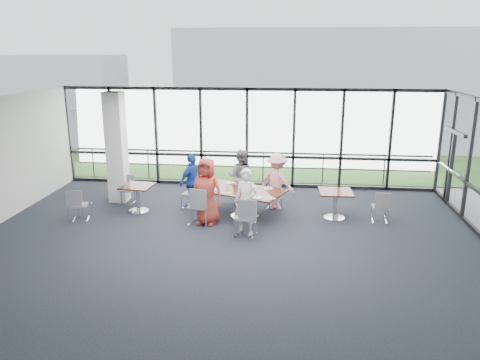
# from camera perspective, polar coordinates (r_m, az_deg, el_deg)

# --- Properties ---
(floor) EXTENTS (12.00, 10.00, 0.02)m
(floor) POSITION_cam_1_polar(r_m,az_deg,el_deg) (10.80, -1.74, -8.08)
(floor) COLOR black
(floor) RESTS_ON ground
(ceiling) EXTENTS (12.00, 10.00, 0.04)m
(ceiling) POSITION_cam_1_polar(r_m,az_deg,el_deg) (9.97, -1.89, 9.09)
(ceiling) COLOR silver
(ceiling) RESTS_ON ground
(wall_front) EXTENTS (12.00, 0.10, 3.20)m
(wall_front) POSITION_cam_1_polar(r_m,az_deg,el_deg) (5.69, -9.07, -13.14)
(wall_front) COLOR silver
(wall_front) RESTS_ON ground
(curtain_wall_back) EXTENTS (12.00, 0.10, 3.20)m
(curtain_wall_back) POSITION_cam_1_polar(r_m,az_deg,el_deg) (15.11, 0.85, 5.16)
(curtain_wall_back) COLOR white
(curtain_wall_back) RESTS_ON ground
(exit_door) EXTENTS (0.12, 1.60, 2.10)m
(exit_door) POSITION_cam_1_polar(r_m,az_deg,el_deg) (14.68, 24.35, 1.26)
(exit_door) COLOR black
(exit_door) RESTS_ON ground
(structural_column) EXTENTS (0.50, 0.50, 3.20)m
(structural_column) POSITION_cam_1_polar(r_m,az_deg,el_deg) (14.01, -14.81, 3.82)
(structural_column) COLOR white
(structural_column) RESTS_ON ground
(apron) EXTENTS (80.00, 70.00, 0.02)m
(apron) POSITION_cam_1_polar(r_m,az_deg,el_deg) (20.32, 2.18, 3.17)
(apron) COLOR gray
(apron) RESTS_ON ground
(grass_strip) EXTENTS (80.00, 5.00, 0.01)m
(grass_strip) POSITION_cam_1_polar(r_m,az_deg,el_deg) (18.37, 1.73, 1.95)
(grass_strip) COLOR #336125
(grass_strip) RESTS_ON ground
(hangar_main) EXTENTS (24.00, 10.00, 6.00)m
(hangar_main) POSITION_cam_1_polar(r_m,az_deg,el_deg) (41.90, 10.12, 13.46)
(hangar_main) COLOR silver
(hangar_main) RESTS_ON ground
(hangar_aux) EXTENTS (10.00, 6.00, 4.00)m
(hangar_aux) POSITION_cam_1_polar(r_m,az_deg,el_deg) (42.56, -21.28, 11.35)
(hangar_aux) COLOR silver
(hangar_aux) RESTS_ON ground
(guard_rail) EXTENTS (12.00, 0.06, 0.06)m
(guard_rail) POSITION_cam_1_polar(r_m,az_deg,el_deg) (15.93, 1.04, 1.65)
(guard_rail) COLOR #2D2D33
(guard_rail) RESTS_ON ground
(main_table) EXTENTS (2.51, 1.95, 0.75)m
(main_table) POSITION_cam_1_polar(r_m,az_deg,el_deg) (12.43, 0.15, -1.64)
(main_table) COLOR #380C0B
(main_table) RESTS_ON ground
(side_table_left) EXTENTS (0.89, 0.89, 0.75)m
(side_table_left) POSITION_cam_1_polar(r_m,az_deg,el_deg) (13.14, -12.38, -1.16)
(side_table_left) COLOR #380C0B
(side_table_left) RESTS_ON ground
(side_table_right) EXTENTS (0.88, 0.88, 0.75)m
(side_table_right) POSITION_cam_1_polar(r_m,az_deg,el_deg) (12.56, 11.57, -1.86)
(side_table_right) COLOR #380C0B
(side_table_right) RESTS_ON ground
(diner_near_left) EXTENTS (0.95, 0.73, 1.73)m
(diner_near_left) POSITION_cam_1_polar(r_m,az_deg,el_deg) (11.88, -4.07, -1.40)
(diner_near_left) COLOR #B7392D
(diner_near_left) RESTS_ON ground
(diner_near_right) EXTENTS (0.71, 0.62, 1.63)m
(diner_near_right) POSITION_cam_1_polar(r_m,az_deg,el_deg) (11.21, 0.74, -2.67)
(diner_near_right) COLOR silver
(diner_near_right) RESTS_ON ground
(diner_far_left) EXTENTS (0.86, 0.62, 1.61)m
(diner_far_left) POSITION_cam_1_polar(r_m,az_deg,el_deg) (13.44, 0.11, 0.37)
(diner_far_left) COLOR slate
(diner_far_left) RESTS_ON ground
(diner_far_right) EXTENTS (1.16, 0.98, 1.60)m
(diner_far_right) POSITION_cam_1_polar(r_m,az_deg,el_deg) (13.04, 4.53, -0.18)
(diner_far_right) COLOR #FFA1A1
(diner_far_right) RESTS_ON ground
(diner_end) EXTENTS (0.94, 1.03, 1.56)m
(diner_end) POSITION_cam_1_polar(r_m,az_deg,el_deg) (13.15, -5.79, -0.16)
(diner_end) COLOR #1A3CA2
(diner_end) RESTS_ON ground
(chair_main_nl) EXTENTS (0.55, 0.55, 0.97)m
(chair_main_nl) POSITION_cam_1_polar(r_m,az_deg,el_deg) (11.98, -5.09, -3.19)
(chair_main_nl) COLOR gray
(chair_main_nl) RESTS_ON ground
(chair_main_nr) EXTENTS (0.58, 0.58, 0.96)m
(chair_main_nr) POSITION_cam_1_polar(r_m,az_deg,el_deg) (11.16, 0.72, -4.58)
(chair_main_nr) COLOR gray
(chair_main_nr) RESTS_ON ground
(chair_main_fl) EXTENTS (0.62, 0.62, 0.98)m
(chair_main_fl) POSITION_cam_1_polar(r_m,az_deg,el_deg) (13.65, 0.60, -0.75)
(chair_main_fl) COLOR gray
(chair_main_fl) RESTS_ON ground
(chair_main_fr) EXTENTS (0.47, 0.47, 0.82)m
(chair_main_fr) POSITION_cam_1_polar(r_m,az_deg,el_deg) (13.17, 4.23, -1.78)
(chair_main_fr) COLOR gray
(chair_main_fr) RESTS_ON ground
(chair_main_end) EXTENTS (0.48, 0.48, 0.81)m
(chair_main_end) POSITION_cam_1_polar(r_m,az_deg,el_deg) (13.31, -6.10, -1.66)
(chair_main_end) COLOR gray
(chair_main_end) RESTS_ON ground
(chair_spare_la) EXTENTS (0.50, 0.50, 0.83)m
(chair_spare_la) POSITION_cam_1_polar(r_m,az_deg,el_deg) (12.93, -18.96, -2.90)
(chair_spare_la) COLOR gray
(chair_spare_la) RESTS_ON ground
(chair_spare_lb) EXTENTS (0.43, 0.43, 0.79)m
(chair_spare_lb) POSITION_cam_1_polar(r_m,az_deg,el_deg) (14.01, -13.55, -1.17)
(chair_spare_lb) COLOR gray
(chair_spare_lb) RESTS_ON ground
(chair_spare_r) EXTENTS (0.43, 0.43, 0.81)m
(chair_spare_r) POSITION_cam_1_polar(r_m,az_deg,el_deg) (12.65, 16.73, -3.16)
(chair_spare_r) COLOR gray
(chair_spare_r) RESTS_ON ground
(plate_nl) EXTENTS (0.25, 0.25, 0.01)m
(plate_nl) POSITION_cam_1_polar(r_m,az_deg,el_deg) (12.41, -3.28, -1.17)
(plate_nl) COLOR white
(plate_nl) RESTS_ON main_table
(plate_nr) EXTENTS (0.28, 0.28, 0.01)m
(plate_nr) POSITION_cam_1_polar(r_m,az_deg,el_deg) (11.76, 2.08, -2.11)
(plate_nr) COLOR white
(plate_nr) RESTS_ON main_table
(plate_fl) EXTENTS (0.24, 0.24, 0.01)m
(plate_fl) POSITION_cam_1_polar(r_m,az_deg,el_deg) (13.02, -1.22, -0.35)
(plate_fl) COLOR white
(plate_fl) RESTS_ON main_table
(plate_fr) EXTENTS (0.26, 0.26, 0.01)m
(plate_fr) POSITION_cam_1_polar(r_m,az_deg,el_deg) (12.51, 3.45, -1.04)
(plate_fr) COLOR white
(plate_fr) RESTS_ON main_table
(plate_end) EXTENTS (0.26, 0.26, 0.01)m
(plate_end) POSITION_cam_1_polar(r_m,az_deg,el_deg) (12.86, -3.61, -0.57)
(plate_end) COLOR white
(plate_end) RESTS_ON main_table
(tumbler_a) EXTENTS (0.07, 0.07, 0.13)m
(tumbler_a) POSITION_cam_1_polar(r_m,az_deg,el_deg) (12.31, -1.56, -1.01)
(tumbler_a) COLOR white
(tumbler_a) RESTS_ON main_table
(tumbler_b) EXTENTS (0.07, 0.07, 0.14)m
(tumbler_b) POSITION_cam_1_polar(r_m,az_deg,el_deg) (12.06, 1.25, -1.33)
(tumbler_b) COLOR white
(tumbler_b) RESTS_ON main_table
(tumbler_c) EXTENTS (0.07, 0.07, 0.13)m
(tumbler_c) POSITION_cam_1_polar(r_m,az_deg,el_deg) (12.67, 0.87, -0.52)
(tumbler_c) COLOR white
(tumbler_c) RESTS_ON main_table
(tumbler_d) EXTENTS (0.07, 0.07, 0.14)m
(tumbler_d) POSITION_cam_1_polar(r_m,az_deg,el_deg) (12.68, -3.43, -0.50)
(tumbler_d) COLOR white
(tumbler_d) RESTS_ON main_table
(menu_a) EXTENTS (0.31, 0.22, 0.00)m
(menu_a) POSITION_cam_1_polar(r_m,az_deg,el_deg) (12.11, -1.82, -1.60)
(menu_a) COLOR beige
(menu_a) RESTS_ON main_table
(menu_b) EXTENTS (0.36, 0.38, 0.00)m
(menu_b) POSITION_cam_1_polar(r_m,az_deg,el_deg) (11.74, 3.60, -2.18)
(menu_b) COLOR beige
(menu_b) RESTS_ON main_table
(menu_c) EXTENTS (0.32, 0.23, 0.00)m
(menu_c) POSITION_cam_1_polar(r_m,az_deg,el_deg) (12.70, 2.03, -0.79)
(menu_c) COLOR beige
(menu_c) RESTS_ON main_table
(condiment_caddy) EXTENTS (0.10, 0.07, 0.04)m
(condiment_caddy) POSITION_cam_1_polar(r_m,az_deg,el_deg) (12.44, 0.74, -1.04)
(condiment_caddy) COLOR black
(condiment_caddy) RESTS_ON main_table
(ketchup_bottle) EXTENTS (0.06, 0.06, 0.18)m
(ketchup_bottle) POSITION_cam_1_polar(r_m,az_deg,el_deg) (12.44, 0.53, -0.70)
(ketchup_bottle) COLOR #A40216
(ketchup_bottle) RESTS_ON main_table
(green_bottle) EXTENTS (0.05, 0.05, 0.20)m
(green_bottle) POSITION_cam_1_polar(r_m,az_deg,el_deg) (12.44, 0.56, -0.66)
(green_bottle) COLOR #1C6A21
(green_bottle) RESTS_ON main_table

